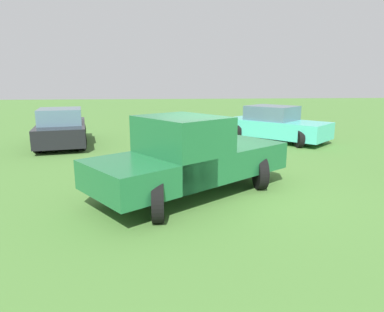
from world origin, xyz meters
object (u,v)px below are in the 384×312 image
(sedan_far, at_px, (62,128))
(traffic_cone, at_px, (220,144))
(pickup_truck, at_px, (188,155))
(sedan_near, at_px, (275,125))

(sedan_far, bearing_deg, traffic_cone, -119.37)
(pickup_truck, bearing_deg, traffic_cone, 35.99)
(sedan_near, height_order, sedan_far, sedan_near)
(pickup_truck, relative_size, traffic_cone, 8.89)
(sedan_near, xyz_separation_m, sedan_far, (-0.25, 8.85, -0.01))
(sedan_far, bearing_deg, sedan_near, -100.60)
(pickup_truck, height_order, sedan_near, pickup_truck)
(pickup_truck, height_order, sedan_far, pickup_truck)
(pickup_truck, xyz_separation_m, sedan_near, (6.87, -4.29, -0.24))
(sedan_far, height_order, traffic_cone, sedan_far)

